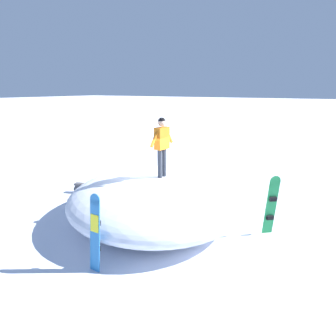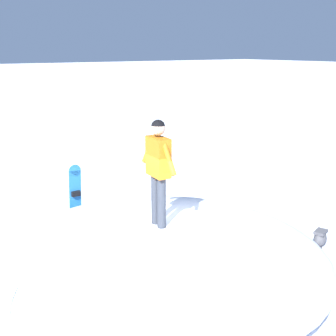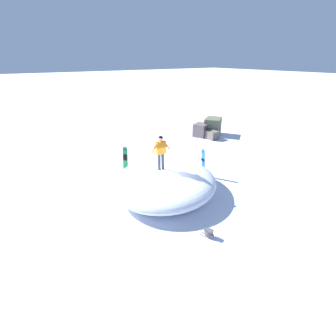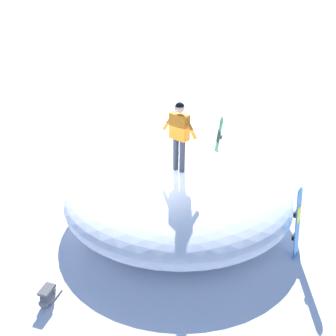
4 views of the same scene
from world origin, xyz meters
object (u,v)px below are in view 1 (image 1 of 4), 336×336
(snowboard_primary_upright, at_px, (95,232))
(snowboard_secondary_upright, at_px, (271,204))
(snowboarder_standing, at_px, (162,142))
(backpack_near, at_px, (79,188))

(snowboard_primary_upright, height_order, snowboard_secondary_upright, snowboard_primary_upright)
(snowboarder_standing, bearing_deg, backpack_near, -4.86)
(snowboarder_standing, distance_m, backpack_near, 4.55)
(snowboard_primary_upright, bearing_deg, backpack_near, -38.87)
(snowboarder_standing, xyz_separation_m, snowboard_primary_upright, (-0.17, 3.00, -1.48))
(snowboarder_standing, relative_size, backpack_near, 2.93)
(snowboarder_standing, xyz_separation_m, snowboard_secondary_upright, (-3.08, -0.56, -1.50))
(snowboard_secondary_upright, height_order, backpack_near, snowboard_secondary_upright)
(snowboard_secondary_upright, bearing_deg, snowboarder_standing, 10.36)
(snowboarder_standing, distance_m, snowboard_secondary_upright, 3.47)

